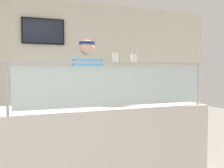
{
  "coord_description": "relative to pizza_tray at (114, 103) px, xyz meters",
  "views": [
    {
      "loc": [
        0.14,
        -2.26,
        1.34
      ],
      "look_at": [
        1.2,
        0.41,
        1.19
      ],
      "focal_mm": 40.45,
      "sensor_mm": 36.0,
      "label": 1
    }
  ],
  "objects": [
    {
      "name": "prep_shelf",
      "position": [
        1.78,
        1.78,
        -0.57
      ],
      "size": [
        0.7,
        0.55,
        0.8
      ],
      "primitive_type": "cube",
      "color": "#B7BABF",
      "rests_on": "ground"
    },
    {
      "name": "shop_rear_unit",
      "position": [
        -0.12,
        2.27,
        0.39
      ],
      "size": [
        6.62,
        0.13,
        2.7
      ],
      "color": "silver",
      "rests_on": "ground"
    },
    {
      "name": "pizza_tray",
      "position": [
        0.0,
        0.0,
        0.0
      ],
      "size": [
        0.44,
        0.44,
        0.04
      ],
      "color": "#9EA0A8",
      "rests_on": "serving_counter"
    },
    {
      "name": "pizza_box_stack",
      "position": [
        1.78,
        1.78,
        -0.08
      ],
      "size": [
        0.51,
        0.49,
        0.18
      ],
      "color": "tan",
      "rests_on": "prep_shelf"
    },
    {
      "name": "pizza_server",
      "position": [
        0.03,
        -0.02,
        0.02
      ],
      "size": [
        0.12,
        0.29,
        0.01
      ],
      "primitive_type": "cube",
      "rotation": [
        0.0,
        0.0,
        0.18
      ],
      "color": "#ADAFB7",
      "rests_on": "pizza_tray"
    },
    {
      "name": "sneeze_guard",
      "position": [
        -0.12,
        -0.36,
        0.28
      ],
      "size": [
        2.04,
        0.06,
        0.48
      ],
      "color": "#B2B5BC",
      "rests_on": "serving_counter"
    },
    {
      "name": "worker_figure",
      "position": [
        -0.13,
        0.63,
        0.04
      ],
      "size": [
        0.41,
        0.5,
        1.76
      ],
      "color": "#23232D",
      "rests_on": "ground"
    },
    {
      "name": "parmesan_shaker",
      "position": [
        -0.14,
        -0.36,
        0.5
      ],
      "size": [
        0.06,
        0.06,
        0.09
      ],
      "color": "white",
      "rests_on": "sneeze_guard"
    },
    {
      "name": "pepper_flake_shaker",
      "position": [
        0.07,
        -0.36,
        0.5
      ],
      "size": [
        0.06,
        0.06,
        0.09
      ],
      "color": "white",
      "rests_on": "sneeze_guard"
    },
    {
      "name": "serving_counter",
      "position": [
        -0.12,
        -0.04,
        -0.49
      ],
      "size": [
        2.22,
        0.75,
        0.95
      ],
      "primitive_type": "cube",
      "color": "silver",
      "rests_on": "ground"
    }
  ]
}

